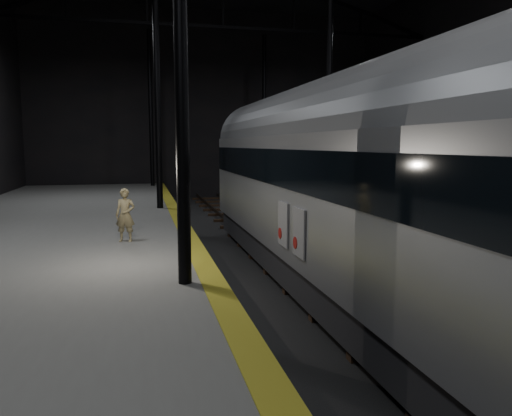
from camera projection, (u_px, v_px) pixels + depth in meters
name	position (u px, v px, depth m)	size (l,w,h in m)	color
ground	(304.00, 271.00, 14.65)	(44.00, 44.00, 0.00)	black
platform_left	(28.00, 269.00, 12.89)	(9.00, 43.80, 1.00)	#585855
tactile_strip	(192.00, 243.00, 13.79)	(0.50, 43.80, 0.01)	olive
track	(304.00, 269.00, 14.64)	(2.40, 43.00, 0.24)	#3F3328
train	(346.00, 180.00, 11.42)	(2.91, 19.42, 5.19)	#93959A
woman	(125.00, 215.00, 13.91)	(0.55, 0.36, 1.50)	#96875C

